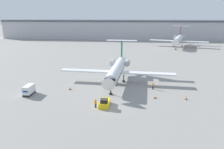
{
  "coord_description": "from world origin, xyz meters",
  "views": [
    {
      "loc": [
        5.3,
        -39.24,
        17.93
      ],
      "look_at": [
        0.0,
        11.83,
        3.49
      ],
      "focal_mm": 35.0,
      "sensor_mm": 36.0,
      "label": 1
    }
  ],
  "objects": [
    {
      "name": "airplane_main",
      "position": [
        0.77,
        16.53,
        3.54
      ],
      "size": [
        30.71,
        24.41,
        10.07
      ],
      "color": "white",
      "rests_on": "ground"
    },
    {
      "name": "traffic_cone_mid",
      "position": [
        16.67,
        5.98,
        0.39
      ],
      "size": [
        0.54,
        0.54,
        0.81
      ],
      "color": "black",
      "rests_on": "ground"
    },
    {
      "name": "luggage_cart",
      "position": [
        -18.35,
        5.34,
        1.11
      ],
      "size": [
        1.62,
        3.48,
        2.22
      ],
      "color": "#232326",
      "rests_on": "ground"
    },
    {
      "name": "worker_near_tug",
      "position": [
        -1.99,
        -0.14,
        0.97
      ],
      "size": [
        0.4,
        0.26,
        1.83
      ],
      "color": "#232838",
      "rests_on": "ground"
    },
    {
      "name": "pushback_tug",
      "position": [
        -0.33,
        0.78,
        0.66
      ],
      "size": [
        1.95,
        3.8,
        1.8
      ],
      "color": "yellow",
      "rests_on": "ground"
    },
    {
      "name": "terminal_building",
      "position": [
        0.0,
        120.0,
        6.72
      ],
      "size": [
        180.0,
        16.8,
        13.38
      ],
      "color": "#B2B2B7",
      "rests_on": "ground"
    },
    {
      "name": "airplane_parked_far_left",
      "position": [
        29.1,
        84.38,
        3.92
      ],
      "size": [
        30.87,
        28.88,
        10.72
      ],
      "color": "white",
      "rests_on": "ground"
    },
    {
      "name": "traffic_cone_left",
      "position": [
        -10.08,
        9.65,
        0.38
      ],
      "size": [
        0.59,
        0.59,
        0.8
      ],
      "color": "black",
      "rests_on": "ground"
    },
    {
      "name": "traffic_cone_right",
      "position": [
        10.08,
        6.05,
        0.28
      ],
      "size": [
        0.63,
        0.63,
        0.6
      ],
      "color": "black",
      "rests_on": "ground"
    },
    {
      "name": "ground_plane",
      "position": [
        0.0,
        0.0,
        0.0
      ],
      "size": [
        600.0,
        600.0,
        0.0
      ],
      "primitive_type": "plane",
      "color": "gray"
    },
    {
      "name": "worker_by_wing",
      "position": [
        10.04,
        11.95,
        0.92
      ],
      "size": [
        0.4,
        0.25,
        1.76
      ],
      "color": "#232838",
      "rests_on": "ground"
    }
  ]
}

